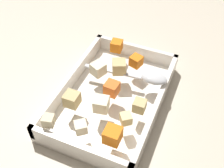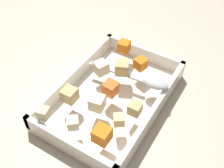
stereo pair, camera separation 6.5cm
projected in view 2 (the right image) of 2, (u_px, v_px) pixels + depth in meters
ground_plane at (120, 103)px, 0.70m from camera, size 4.00×4.00×0.00m
baking_dish at (112, 97)px, 0.69m from camera, size 0.35×0.24×0.05m
carrot_chunk_far_left at (111, 88)px, 0.64m from camera, size 0.03×0.03×0.03m
carrot_chunk_under_handle at (102, 135)px, 0.55m from camera, size 0.03×0.03×0.03m
carrot_chunk_corner_nw at (124, 46)px, 0.74m from camera, size 0.03×0.03×0.03m
carrot_chunk_near_left at (140, 64)px, 0.70m from camera, size 0.03×0.03×0.03m
potato_chunk_corner_se at (73, 123)px, 0.57m from camera, size 0.03×0.03×0.02m
potato_chunk_far_right at (43, 113)px, 0.59m from camera, size 0.03×0.03×0.02m
potato_chunk_corner_ne at (97, 103)px, 0.60m from camera, size 0.04×0.04×0.03m
potato_chunk_center at (119, 120)px, 0.58m from camera, size 0.03×0.03×0.02m
potato_chunk_near_right at (101, 68)px, 0.68m from camera, size 0.04×0.04×0.03m
potato_chunk_mid_right at (70, 95)px, 0.62m from camera, size 0.03×0.03×0.03m
potato_chunk_back_center at (122, 68)px, 0.68m from camera, size 0.04×0.04×0.03m
potato_chunk_near_spoon at (135, 109)px, 0.60m from camera, size 0.03×0.03×0.03m
serving_spoon at (150, 81)px, 0.66m from camera, size 0.04×0.21×0.02m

